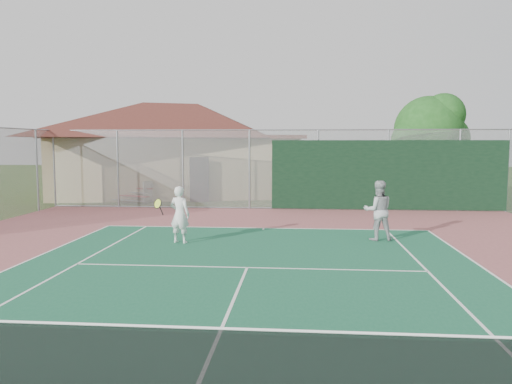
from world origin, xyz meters
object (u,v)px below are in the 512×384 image
tree (430,132)px  bleachers (128,190)px  clubhouse (178,140)px  player_grey_back (378,211)px  player_white_front (179,215)px

tree → bleachers: bearing=177.8°
clubhouse → bleachers: clubhouse is taller
clubhouse → bleachers: 5.17m
clubhouse → tree: 13.98m
bleachers → tree: (14.64, -0.55, 2.85)m
tree → player_grey_back: (-3.69, -8.85, -2.52)m
tree → player_white_front: (-9.50, -9.76, -2.58)m
bleachers → player_white_front: 11.53m
bleachers → tree: size_ratio=0.66×
clubhouse → player_grey_back: 16.74m
player_white_front → clubhouse: bearing=-61.7°
clubhouse → tree: size_ratio=3.03×
bleachers → player_grey_back: bearing=-17.9°
player_white_front → player_grey_back: 5.89m
bleachers → clubhouse: bearing=93.0°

